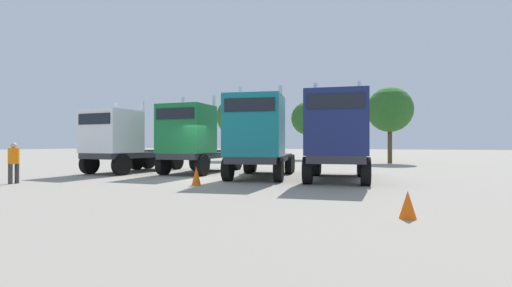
% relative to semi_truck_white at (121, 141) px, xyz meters
% --- Properties ---
extents(ground, '(200.00, 200.00, 0.00)m').
position_rel_semi_truck_white_xyz_m(ground, '(5.72, -0.90, -1.77)').
color(ground, gray).
extents(semi_truck_white, '(2.60, 5.97, 3.97)m').
position_rel_semi_truck_white_xyz_m(semi_truck_white, '(0.00, 0.00, 0.00)').
color(semi_truck_white, '#333338').
rests_on(semi_truck_white, ground).
extents(semi_truck_green, '(2.89, 5.94, 4.19)m').
position_rel_semi_truck_white_xyz_m(semi_truck_green, '(3.91, 1.02, 0.10)').
color(semi_truck_green, '#333338').
rests_on(semi_truck_green, ground).
extents(semi_truck_teal, '(3.72, 6.75, 4.30)m').
position_rel_semi_truck_white_xyz_m(semi_truck_teal, '(8.16, -0.20, 0.11)').
color(semi_truck_teal, '#333338').
rests_on(semi_truck_teal, ground).
extents(semi_truck_navy, '(3.42, 6.55, 4.30)m').
position_rel_semi_truck_white_xyz_m(semi_truck_navy, '(11.69, -0.08, 0.17)').
color(semi_truck_navy, '#333338').
rests_on(semi_truck_navy, ground).
extents(visitor_in_hivis, '(0.44, 0.45, 1.64)m').
position_rel_semi_truck_white_xyz_m(visitor_in_hivis, '(-0.11, -5.77, -0.82)').
color(visitor_in_hivis, '#383838').
rests_on(visitor_in_hivis, ground).
extents(traffic_cone_mid, '(0.36, 0.36, 0.60)m').
position_rel_semi_truck_white_xyz_m(traffic_cone_mid, '(14.40, -7.05, -1.47)').
color(traffic_cone_mid, '#F2590C').
rests_on(traffic_cone_mid, ground).
extents(traffic_cone_far, '(0.36, 0.36, 0.72)m').
position_rel_semi_truck_white_xyz_m(traffic_cone_far, '(6.95, -3.48, -1.41)').
color(traffic_cone_far, '#F2590C').
rests_on(traffic_cone_far, ground).
extents(oak_far_left, '(3.99, 3.99, 6.25)m').
position_rel_semi_truck_white_xyz_m(oak_far_left, '(-0.81, 16.31, 2.47)').
color(oak_far_left, '#4C3823').
rests_on(oak_far_left, ground).
extents(oak_far_centre, '(3.47, 3.47, 6.02)m').
position_rel_semi_truck_white_xyz_m(oak_far_centre, '(4.94, 21.46, 2.49)').
color(oak_far_centre, '#4C3823').
rests_on(oak_far_centre, ground).
extents(oak_far_right, '(3.75, 3.75, 6.35)m').
position_rel_semi_truck_white_xyz_m(oak_far_right, '(13.16, 16.73, 2.69)').
color(oak_far_right, '#4C3823').
rests_on(oak_far_right, ground).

